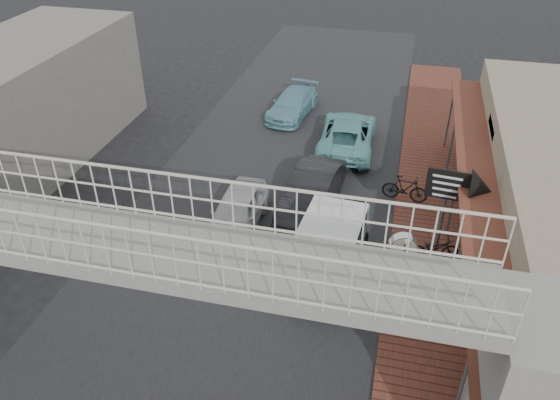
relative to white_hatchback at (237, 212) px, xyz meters
The scene contains 14 objects.
ground 3.87m from the white_hatchback, 81.80° to the right, with size 120.00×120.00×0.00m, color black.
road_strip 3.87m from the white_hatchback, 81.80° to the right, with size 10.00×60.00×0.01m, color black.
sidewalk 7.11m from the white_hatchback, ahead, with size 3.00×40.00×0.10m, color brown.
footbridge 8.18m from the white_hatchback, 86.00° to the right, with size 16.40×2.40×6.34m.
building_far_left 10.84m from the white_hatchback, 167.97° to the left, with size 5.00×14.00×5.00m, color gray.
white_hatchback is the anchor object (origin of this frame).
dark_sedan 3.08m from the white_hatchback, 39.07° to the left, with size 1.59×4.56×1.50m, color black.
angkot_curb 7.79m from the white_hatchback, 67.01° to the left, with size 2.40×5.21×1.45m, color #6AB4B9.
angkot_far 10.16m from the white_hatchback, 91.08° to the left, with size 1.75×4.31×1.25m, color #69A6B7.
angkot_van 4.12m from the white_hatchback, 25.75° to the right, with size 2.19×4.27×2.03m.
motorcycle_near 6.98m from the white_hatchback, ahead, with size 0.59×1.68×0.88m, color black.
motorcycle_far 6.64m from the white_hatchback, 28.41° to the left, with size 0.50×1.77×1.06m, color black.
street_clock 7.12m from the white_hatchback, 31.12° to the right, with size 0.81×0.70×3.17m.
arrow_sign 8.20m from the white_hatchback, ahead, with size 2.04×1.31×3.46m.
Camera 1 is at (4.82, -11.63, 11.88)m, focal length 35.00 mm.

